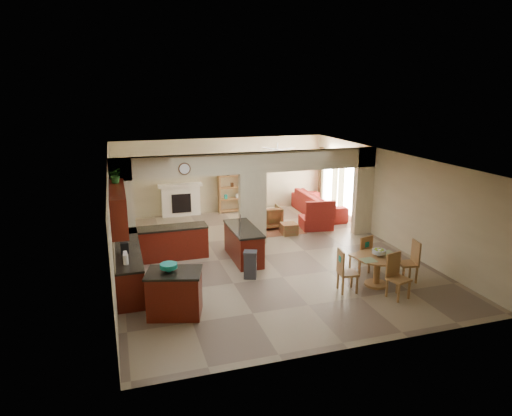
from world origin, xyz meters
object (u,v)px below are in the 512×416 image
object	(u,v)px
kitchen_island	(175,293)
dining_table	(377,266)
sofa	(318,204)
armchair	(269,217)

from	to	relation	value
kitchen_island	dining_table	world-z (taller)	kitchen_island
sofa	armchair	distance (m)	2.50
dining_table	armchair	size ratio (longest dim) A/B	1.31
dining_table	sofa	world-z (taller)	sofa
kitchen_island	dining_table	distance (m)	4.81
kitchen_island	sofa	size ratio (longest dim) A/B	0.46
sofa	armchair	bearing A→B (deg)	115.24
armchair	kitchen_island	bearing A→B (deg)	55.55
dining_table	sofa	size ratio (longest dim) A/B	0.38
sofa	armchair	world-z (taller)	sofa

